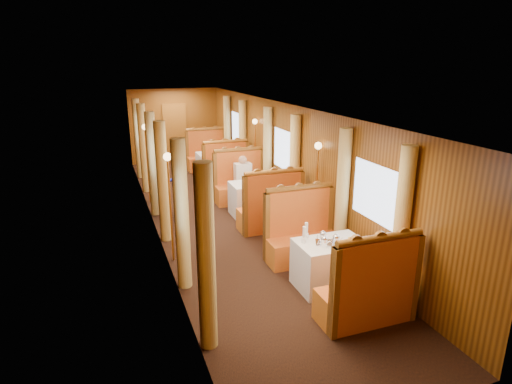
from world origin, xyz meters
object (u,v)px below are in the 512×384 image
rose_vase_mid (256,176)px  steward (178,184)px  fruit_plate (352,240)px  banquette_mid_aft (240,185)px  rose_vase_far (216,147)px  tea_tray (327,243)px  banquette_near_fwd (368,294)px  banquette_mid_fwd (271,211)px  teapot_right (336,241)px  banquette_near_aft (302,237)px  table_far (215,165)px  banquette_far_aft (207,157)px  banquette_far_fwd (224,171)px  teapot_left (324,243)px  table_mid (254,199)px  teapot_back (323,238)px  table_near (330,264)px  passenger (243,175)px

rose_vase_mid → steward: steward is taller
fruit_plate → banquette_mid_aft: bearing=93.9°
fruit_plate → rose_vase_far: bearing=92.3°
tea_tray → rose_vase_mid: size_ratio=0.94×
banquette_mid_aft → rose_vase_far: bearing=89.3°
banquette_near_fwd → banquette_mid_fwd: same height
teapot_right → fruit_plate: bearing=14.7°
banquette_near_aft → fruit_plate: 1.19m
table_far → banquette_far_aft: banquette_far_aft is taller
banquette_far_aft → banquette_far_fwd: bearing=-90.0°
banquette_mid_fwd → banquette_far_fwd: 3.50m
banquette_mid_aft → teapot_left: size_ratio=8.17×
fruit_plate → teapot_left: bearing=-175.0°
rose_vase_mid → banquette_far_aft: bearing=90.3°
teapot_right → banquette_mid_fwd: bearing=95.4°
table_mid → banquette_mid_aft: banquette_mid_aft is taller
teapot_back → table_near: bearing=-8.9°
table_mid → fruit_plate: bearing=-85.0°
rose_vase_far → table_near: bearing=-90.3°
teapot_right → passenger: 4.42m
teapot_back → fruit_plate: (0.44, -0.14, -0.05)m
banquette_near_fwd → tea_tray: (-0.08, 1.00, 0.33)m
teapot_back → banquette_far_aft: bearing=105.0°
fruit_plate → tea_tray: bearing=171.0°
table_far → steward: (-1.68, -3.31, 0.46)m
tea_tray → rose_vase_far: rose_vase_far is taller
banquette_near_aft → table_mid: (0.00, 2.49, -0.05)m
banquette_near_aft → steward: steward is taller
banquette_mid_aft → tea_tray: (-0.08, -4.53, 0.33)m
banquette_mid_fwd → teapot_left: bearing=-94.2°
banquette_mid_fwd → banquette_far_aft: same height
banquette_near_aft → table_far: size_ratio=1.28×
banquette_mid_fwd → banquette_far_fwd: same height
banquette_near_aft → banquette_mid_aft: size_ratio=1.00×
banquette_mid_aft → banquette_far_aft: (0.00, 3.50, 0.00)m
rose_vase_mid → passenger: 0.84m
tea_tray → teapot_right: bearing=-54.3°
teapot_right → banquette_mid_aft: bearing=95.4°
table_near → banquette_far_aft: (0.00, 8.01, 0.05)m
banquette_near_fwd → passenger: banquette_near_fwd is taller
banquette_mid_aft → tea_tray: bearing=-91.1°
banquette_far_fwd → teapot_left: (-0.19, -6.11, 0.39)m
table_far → tea_tray: (-0.08, -7.02, 0.38)m
teapot_right → teapot_left: bearing=-176.9°
steward → teapot_left: bearing=26.4°
table_near → banquette_far_fwd: 5.99m
banquette_mid_aft → fruit_plate: (0.32, -4.59, 0.35)m
banquette_near_fwd → rose_vase_far: (0.03, 8.03, 0.50)m
table_near → table_mid: same height
banquette_far_aft → tea_tray: (-0.08, -8.03, 0.33)m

